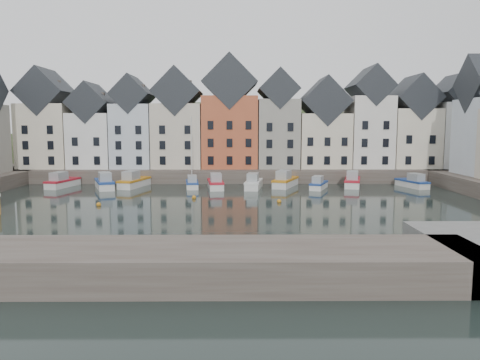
{
  "coord_description": "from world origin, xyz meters",
  "views": [
    {
      "loc": [
        1.12,
        -47.66,
        8.84
      ],
      "look_at": [
        1.53,
        6.0,
        2.5
      ],
      "focal_mm": 35.0,
      "sensor_mm": 36.0,
      "label": 1
    }
  ],
  "objects": [
    {
      "name": "ground",
      "position": [
        0.0,
        0.0,
        0.0
      ],
      "size": [
        260.0,
        260.0,
        0.0
      ],
      "primitive_type": "plane",
      "color": "black",
      "rests_on": "ground"
    },
    {
      "name": "far_quay",
      "position": [
        0.0,
        30.0,
        1.0
      ],
      "size": [
        90.0,
        16.0,
        2.0
      ],
      "primitive_type": "cube",
      "color": "#4A4039",
      "rests_on": "ground"
    },
    {
      "name": "near_wall",
      "position": [
        -10.0,
        -22.0,
        1.0
      ],
      "size": [
        50.0,
        6.0,
        2.0
      ],
      "primitive_type": "cube",
      "color": "#4A4039",
      "rests_on": "ground"
    },
    {
      "name": "hillside",
      "position": [
        0.02,
        56.0,
        -17.96
      ],
      "size": [
        153.6,
        70.4,
        64.0
      ],
      "color": "#25361B",
      "rests_on": "ground"
    },
    {
      "name": "far_terrace",
      "position": [
        3.21,
        28.0,
        8.88
      ],
      "size": [
        72.37,
        8.16,
        17.78
      ],
      "color": "#EEE2C7",
      "rests_on": "far_quay"
    },
    {
      "name": "mooring_buoys",
      "position": [
        -4.0,
        5.33,
        0.15
      ],
      "size": [
        20.5,
        5.5,
        0.5
      ],
      "color": "#C57A17",
      "rests_on": "ground"
    },
    {
      "name": "boat_a",
      "position": [
        -23.69,
        18.47,
        0.74
      ],
      "size": [
        3.32,
        6.71,
        2.47
      ],
      "rotation": [
        0.0,
        0.0,
        -0.22
      ],
      "color": "silver",
      "rests_on": "ground"
    },
    {
      "name": "boat_b",
      "position": [
        -17.25,
        16.98,
        0.77
      ],
      "size": [
        4.43,
        7.05,
        2.59
      ],
      "rotation": [
        0.0,
        0.0,
        0.38
      ],
      "color": "silver",
      "rests_on": "ground"
    },
    {
      "name": "boat_c",
      "position": [
        -13.52,
        18.52,
        0.78
      ],
      "size": [
        3.71,
        7.17,
        2.64
      ],
      "rotation": [
        0.0,
        0.0,
        -0.24
      ],
      "color": "silver",
      "rests_on": "ground"
    },
    {
      "name": "boat_d",
      "position": [
        -5.13,
        17.68,
        0.66
      ],
      "size": [
        2.28,
        5.49,
        10.18
      ],
      "rotation": [
        0.0,
        0.0,
        0.12
      ],
      "color": "silver",
      "rests_on": "ground"
    },
    {
      "name": "boat_e",
      "position": [
        -1.79,
        16.99,
        0.73
      ],
      "size": [
        2.67,
        6.54,
        2.44
      ],
      "rotation": [
        0.0,
        0.0,
        0.11
      ],
      "color": "silver",
      "rests_on": "ground"
    },
    {
      "name": "boat_f",
      "position": [
        3.51,
        16.88,
        0.73
      ],
      "size": [
        2.91,
        6.59,
        2.45
      ],
      "rotation": [
        0.0,
        0.0,
        -0.15
      ],
      "color": "silver",
      "rests_on": "ground"
    },
    {
      "name": "boat_g",
      "position": [
        8.1,
        18.75,
        0.79
      ],
      "size": [
        4.55,
        7.24,
        2.66
      ],
      "rotation": [
        0.0,
        0.0,
        -0.38
      ],
      "color": "silver",
      "rests_on": "ground"
    },
    {
      "name": "boat_h",
      "position": [
        12.51,
        16.44,
        0.61
      ],
      "size": [
        3.49,
        5.6,
        2.06
      ],
      "rotation": [
        0.0,
        0.0,
        -0.37
      ],
      "color": "silver",
      "rests_on": "ground"
    },
    {
      "name": "boat_i",
      "position": [
        17.77,
        18.71,
        0.77
      ],
      "size": [
        3.78,
        7.0,
        2.57
      ],
      "rotation": [
        0.0,
        0.0,
        -0.27
      ],
      "color": "silver",
      "rests_on": "ground"
    },
    {
      "name": "boat_j",
      "position": [
        26.16,
        17.95,
        0.67
      ],
      "size": [
        3.29,
        6.16,
        2.26
      ],
      "rotation": [
        0.0,
        0.0,
        0.26
      ],
      "color": "silver",
      "rests_on": "ground"
    }
  ]
}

